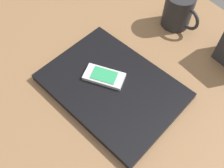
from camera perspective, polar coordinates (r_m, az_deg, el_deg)
desk_surface at (r=60.35cm, az=9.11°, el=-4.81°), size 120.00×80.00×3.00cm
laptop_closed at (r=59.42cm, az=-0.00°, el=-0.56°), size 36.24×29.02×1.91cm
cell_phone_on_laptop at (r=59.35cm, az=-1.84°, el=1.79°), size 10.78×9.49×1.06cm
coffee_mug at (r=74.28cm, az=15.28°, el=16.13°), size 11.77×8.18×9.76cm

